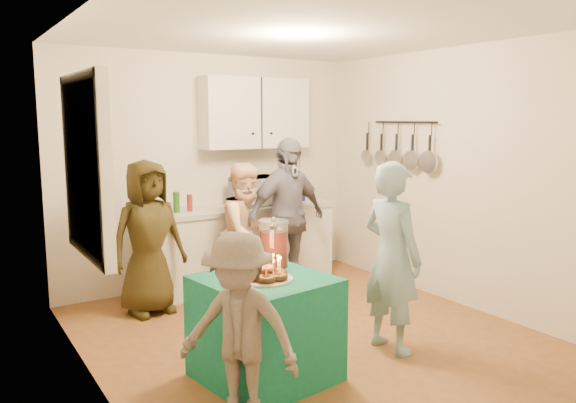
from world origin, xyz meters
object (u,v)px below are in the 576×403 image
punch_jar (274,245)px  microwave (258,191)px  man_birthday (392,257)px  woman_back_left (148,237)px  counter (240,248)px  party_table (265,328)px  woman_back_right (287,217)px  woman_back_center (247,233)px  child_near_left (239,331)px

punch_jar → microwave: bearing=63.8°
man_birthday → woman_back_left: size_ratio=1.04×
counter → party_table: counter is taller
party_table → woman_back_right: 2.07m
party_table → woman_back_right: bearing=53.3°
woman_back_left → woman_back_center: 1.00m
microwave → woman_back_right: (0.03, -0.57, -0.22)m
man_birthday → counter: bearing=0.1°
woman_back_center → counter: bearing=50.0°
woman_back_center → woman_back_right: (0.48, -0.01, 0.12)m
counter → woman_back_center: bearing=-109.5°
punch_jar → child_near_left: bearing=-133.6°
woman_back_left → party_table: bearing=-90.0°
woman_back_center → woman_back_left: bearing=148.1°
punch_jar → woman_back_center: (0.51, 1.39, -0.21)m
woman_back_left → woman_back_center: (0.98, -0.20, -0.03)m
party_table → punch_jar: 0.64m
man_birthday → microwave: bearing=-6.1°
party_table → woman_back_center: bearing=65.9°
punch_jar → child_near_left: (-0.67, -0.70, -0.32)m
microwave → man_birthday: (-0.05, -2.29, -0.29)m
man_birthday → child_near_left: (-1.58, -0.36, -0.17)m
woman_back_left → woman_back_right: 1.47m
child_near_left → counter: bearing=115.3°
counter → woman_back_center: 0.67m
party_table → child_near_left: bearing=-134.1°
woman_back_right → counter: bearing=109.1°
counter → woman_back_right: 0.76m
party_table → punch_jar: bearing=47.6°
woman_back_right → woman_back_center: bearing=172.3°
microwave → woman_back_left: bearing=179.9°
party_table → man_birthday: 1.20m
woman_back_left → woman_back_right: (1.46, -0.21, 0.09)m
microwave → woman_back_left: 1.51m
child_near_left → punch_jar: bearing=99.2°
woman_back_right → child_near_left: size_ratio=1.38×
party_table → punch_jar: punch_jar is taller
counter → microwave: bearing=0.0°
woman_back_right → microwave: bearing=86.2°
party_table → counter: bearing=67.0°
punch_jar → child_near_left: child_near_left is taller
counter → microwave: size_ratio=3.80×
man_birthday → party_table: bearing=80.0°
party_table → woman_back_center: 1.81m
woman_back_left → woman_back_right: bearing=-16.0°
microwave → woman_back_left: (-1.43, -0.37, -0.32)m
microwave → woman_back_left: size_ratio=0.38×
punch_jar → woman_back_left: size_ratio=0.23×
microwave → child_near_left: bearing=-136.0°
punch_jar → woman_back_center: size_ratio=0.24×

